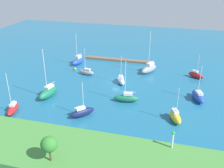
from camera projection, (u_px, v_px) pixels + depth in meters
The scene contains 18 objects.
water at pixel (116, 82), 77.87m from camera, with size 160.00×160.00×0.00m, color #1E668C.
pier_dock at pixel (118, 60), 95.22m from camera, with size 24.76×2.20×0.69m, color brown.
breakwater at pixel (81, 136), 52.40m from camera, with size 58.96×2.94×1.17m, color gray.
shoreline_park at pixel (71, 152), 47.72m from camera, with size 63.87×13.39×1.37m, color #478C3D.
harbor_beacon at pixel (173, 139), 47.05m from camera, with size 0.56×0.56×3.73m.
park_tree_midwest at pixel (49, 144), 43.29m from camera, with size 2.86×2.86×4.86m.
sailboat_red_far_north at pixel (13, 109), 61.61m from camera, with size 3.14×5.97×10.19m.
sailboat_gray_west_end at pixel (86, 72), 82.79m from camera, with size 5.48×2.43×8.83m.
sailboat_blue_by_breakwater at pixel (78, 61), 91.38m from camera, with size 3.62×6.56×11.12m.
sailboat_green_inner_mooring at pixel (48, 92), 68.57m from camera, with size 3.65×7.48×13.34m.
sailboat_white_off_beacon at pixel (121, 80), 76.74m from camera, with size 3.97×5.74×8.48m.
sailboat_navy_east_end at pixel (82, 112), 59.90m from camera, with size 5.34×5.64×8.65m.
sailboat_yellow_far_south at pixel (175, 117), 58.06m from camera, with size 3.76×5.61×8.44m.
sailboat_red_near_pier at pixel (196, 75), 80.33m from camera, with size 5.00×3.83×7.73m.
sailboat_gray_lone_south at pixel (149, 69), 84.36m from camera, with size 5.61×7.61×13.66m.
sailboat_blue_center_basin at pixel (198, 96), 67.08m from camera, with size 4.06×6.98×9.35m.
sailboat_green_lone_north at pixel (126, 98), 66.28m from camera, with size 6.58×2.87×11.06m.
mooring_buoy_yellow at pixel (75, 69), 86.68m from camera, with size 0.83×0.83×0.83m, color yellow.
Camera 1 is at (-17.17, 68.84, 32.14)m, focal length 41.42 mm.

